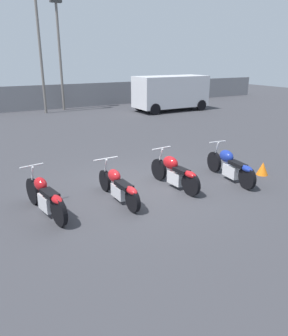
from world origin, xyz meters
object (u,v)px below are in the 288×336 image
object	(u,v)px
motorcycle_slot_0	(46,197)
motorcycle_slot_3	(230,165)
light_pole_left	(39,36)
motorcycle_slot_1	(119,186)
light_pole_right	(59,46)
motorcycle_slot_2	(175,172)
parked_van	(171,92)
traffic_cone_near	(263,169)

from	to	relation	value
motorcycle_slot_0	motorcycle_slot_3	distance (m)	5.18
light_pole_left	motorcycle_slot_1	world-z (taller)	light_pole_left
motorcycle_slot_3	light_pole_right	bearing A→B (deg)	98.06
light_pole_left	motorcycle_slot_1	bearing A→B (deg)	-96.44
motorcycle_slot_2	parked_van	xyz separation A→B (m)	(7.45, 11.46, 0.80)
motorcycle_slot_2	light_pole_left	bearing A→B (deg)	85.58
parked_van	traffic_cone_near	world-z (taller)	parked_van
motorcycle_slot_1	motorcycle_slot_2	xyz separation A→B (m)	(1.71, 0.08, 0.05)
light_pole_left	light_pole_right	distance (m)	1.69
motorcycle_slot_2	parked_van	bearing A→B (deg)	52.29
light_pole_left	motorcycle_slot_3	xyz separation A→B (m)	(1.79, -14.76, -4.12)
motorcycle_slot_1	traffic_cone_near	size ratio (longest dim) A/B	5.27
traffic_cone_near	motorcycle_slot_3	bearing A→B (deg)	172.62
motorcycle_slot_3	motorcycle_slot_2	bearing A→B (deg)	176.54
light_pole_left	traffic_cone_near	distance (m)	15.82
parked_van	motorcycle_slot_2	bearing A→B (deg)	-33.43
motorcycle_slot_1	motorcycle_slot_2	size ratio (longest dim) A/B	1.02
motorcycle_slot_0	traffic_cone_near	distance (m)	6.37
motorcycle_slot_3	parked_van	xyz separation A→B (m)	(5.72, 11.76, 0.80)
motorcycle_slot_0	motorcycle_slot_3	bearing A→B (deg)	-13.88
motorcycle_slot_1	parked_van	xyz separation A→B (m)	(9.16, 11.54, 0.85)
motorcycle_slot_3	motorcycle_slot_1	bearing A→B (deg)	-177.15
light_pole_left	traffic_cone_near	bearing A→B (deg)	-78.73
light_pole_left	motorcycle_slot_2	world-z (taller)	light_pole_left
parked_van	motorcycle_slot_3	bearing A→B (deg)	-26.34
traffic_cone_near	motorcycle_slot_2	bearing A→B (deg)	171.01
light_pole_left	motorcycle_slot_3	distance (m)	15.43
motorcycle_slot_0	parked_van	world-z (taller)	parked_van
light_pole_left	motorcycle_slot_2	xyz separation A→B (m)	(0.07, -14.45, -4.12)
light_pole_right	motorcycle_slot_1	bearing A→B (deg)	-101.20
traffic_cone_near	motorcycle_slot_0	bearing A→B (deg)	175.48
light_pole_left	motorcycle_slot_0	size ratio (longest dim) A/B	3.79
light_pole_left	traffic_cone_near	size ratio (longest dim) A/B	19.83
light_pole_right	parked_van	size ratio (longest dim) A/B	1.41
motorcycle_slot_0	traffic_cone_near	xyz separation A→B (m)	(6.35, -0.50, -0.23)
motorcycle_slot_1	traffic_cone_near	bearing A→B (deg)	-6.90
light_pole_left	traffic_cone_near	xyz separation A→B (m)	(2.97, -14.91, -4.37)
light_pole_left	light_pole_right	world-z (taller)	light_pole_left
motorcycle_slot_0	motorcycle_slot_1	distance (m)	1.74
parked_van	traffic_cone_near	distance (m)	12.80
motorcycle_slot_2	parked_van	world-z (taller)	parked_van
traffic_cone_near	light_pole_right	bearing A→B (deg)	95.72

